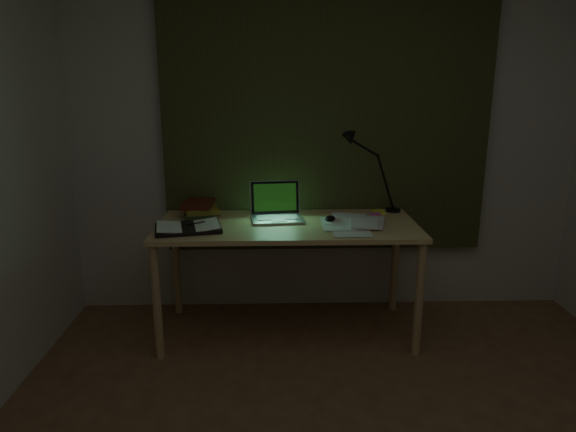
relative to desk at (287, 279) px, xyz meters
name	(u,v)px	position (x,y,z in m)	size (l,w,h in m)	color
wall_back	(326,134)	(0.27, 0.43, 0.88)	(3.50, 0.00, 2.50)	beige
curtain	(327,105)	(0.27, 0.39, 1.08)	(2.20, 0.06, 2.00)	#2E3018
desk	(287,279)	(0.00, 0.00, 0.00)	(1.62, 0.71, 0.74)	#D5B573
laptop	(277,203)	(-0.06, 0.07, 0.49)	(0.33, 0.37, 0.23)	#B3B3B8
open_textbook	(188,227)	(-0.60, -0.13, 0.39)	(0.38, 0.27, 0.03)	white
book_stack	(199,208)	(-0.58, 0.21, 0.42)	(0.21, 0.25, 0.10)	white
loose_papers	(355,224)	(0.41, -0.05, 0.38)	(0.37, 0.39, 0.02)	silver
mouse	(330,219)	(0.27, 0.04, 0.39)	(0.06, 0.10, 0.04)	black
sticky_yellow	(378,212)	(0.62, 0.25, 0.38)	(0.08, 0.08, 0.02)	#E4F233
sticky_pink	(375,215)	(0.59, 0.18, 0.38)	(0.07, 0.07, 0.01)	#E659AE
desk_lamp	(395,173)	(0.73, 0.28, 0.63)	(0.35, 0.27, 0.53)	black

